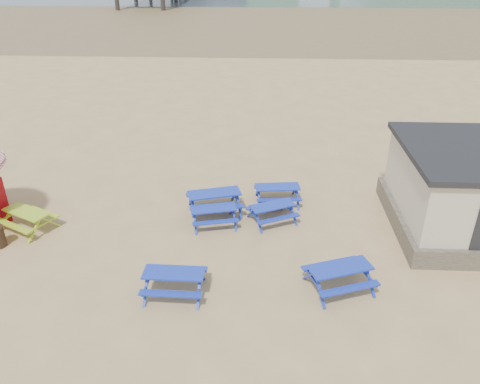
{
  "coord_description": "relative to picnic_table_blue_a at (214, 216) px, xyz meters",
  "views": [
    {
      "loc": [
        1.87,
        -14.15,
        9.29
      ],
      "look_at": [
        1.11,
        1.5,
        1.0
      ],
      "focal_mm": 35.0,
      "sensor_mm": 36.0,
      "label": 1
    }
  ],
  "objects": [
    {
      "name": "picnic_table_yellow",
      "position": [
        -6.77,
        -0.68,
        0.02
      ],
      "size": [
        2.25,
        2.1,
        0.75
      ],
      "rotation": [
        0.0,
        0.0,
        -0.47
      ],
      "color": "#ACCF24",
      "rests_on": "ground"
    },
    {
      "name": "picnic_table_blue_a",
      "position": [
        0.0,
        0.0,
        0.0
      ],
      "size": [
        1.95,
        1.7,
        0.71
      ],
      "rotation": [
        0.0,
        0.0,
        0.23
      ],
      "color": "#1620AA",
      "rests_on": "ground"
    },
    {
      "name": "picnic_table_blue_e",
      "position": [
        4.16,
        -3.52,
        0.04
      ],
      "size": [
        2.3,
        2.08,
        0.79
      ],
      "rotation": [
        0.0,
        0.0,
        0.35
      ],
      "color": "#1620AA",
      "rests_on": "ground"
    },
    {
      "name": "picnic_table_blue_b",
      "position": [
        -0.06,
        0.92,
        0.07
      ],
      "size": [
        2.4,
        2.14,
        0.85
      ],
      "rotation": [
        0.0,
        0.0,
        0.28
      ],
      "color": "#1620AA",
      "rests_on": "ground"
    },
    {
      "name": "ground",
      "position": [
        -0.16,
        -0.77,
        -0.35
      ],
      "size": [
        400.0,
        400.0,
        0.0
      ],
      "primitive_type": "plane",
      "color": "tan",
      "rests_on": "ground"
    },
    {
      "name": "picnic_table_blue_g",
      "position": [
        2.4,
        1.78,
        0.02
      ],
      "size": [
        1.92,
        1.62,
        0.74
      ],
      "rotation": [
        0.0,
        0.0,
        0.12
      ],
      "color": "#1620AA",
      "rests_on": "ground"
    },
    {
      "name": "wet_sand",
      "position": [
        -0.16,
        54.23,
        -0.35
      ],
      "size": [
        400.0,
        400.0,
        0.0
      ],
      "primitive_type": "plane",
      "color": "olive",
      "rests_on": "ground"
    },
    {
      "name": "picnic_table_blue_d",
      "position": [
        -0.78,
        -3.97,
        0.03
      ],
      "size": [
        1.84,
        1.5,
        0.76
      ],
      "rotation": [
        0.0,
        0.0,
        -0.02
      ],
      "color": "#1620AA",
      "rests_on": "ground"
    },
    {
      "name": "picnic_table_blue_c",
      "position": [
        2.18,
        0.31,
        -0.0
      ],
      "size": [
        2.08,
        1.92,
        0.7
      ],
      "rotation": [
        0.0,
        0.0,
        0.44
      ],
      "color": "#1620AA",
      "rests_on": "ground"
    }
  ]
}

